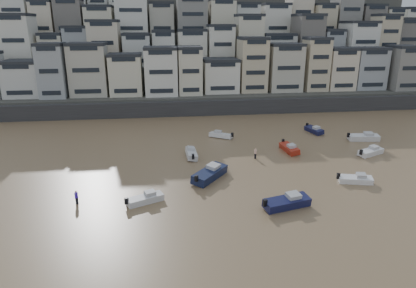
{
  "coord_description": "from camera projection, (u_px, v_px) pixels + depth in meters",
  "views": [
    {
      "loc": [
        -4.04,
        -21.28,
        20.85
      ],
      "look_at": [
        2.64,
        30.0,
        4.0
      ],
      "focal_mm": 32.0,
      "sensor_mm": 36.0,
      "label": 1
    }
  ],
  "objects": [
    {
      "name": "boat_e",
      "position": [
        289.0,
        147.0,
        63.07
      ],
      "size": [
        2.34,
        5.72,
        1.52
      ],
      "primitive_type": null,
      "rotation": [
        0.0,
        0.0,
        -1.48
      ],
      "color": "#9D2213",
      "rests_on": "ground"
    },
    {
      "name": "boat_j",
      "position": [
        145.0,
        198.0,
        45.07
      ],
      "size": [
        5.18,
        3.54,
        1.35
      ],
      "primitive_type": null,
      "rotation": [
        0.0,
        0.0,
        0.43
      ],
      "color": "silver",
      "rests_on": "ground"
    },
    {
      "name": "harbor_wall",
      "position": [
        220.0,
        107.0,
        88.99
      ],
      "size": [
        140.0,
        3.0,
        3.5
      ],
      "primitive_type": "cube",
      "color": "#38383A",
      "rests_on": "ground"
    },
    {
      "name": "person_blue",
      "position": [
        76.0,
        197.0,
        44.7
      ],
      "size": [
        0.44,
        0.44,
        1.74
      ],
      "primitive_type": null,
      "color": "#3A1BCB",
      "rests_on": "ground"
    },
    {
      "name": "boat_c",
      "position": [
        210.0,
        172.0,
        51.98
      ],
      "size": [
        6.4,
        7.18,
        1.98
      ],
      "primitive_type": null,
      "rotation": [
        0.0,
        0.0,
        0.9
      ],
      "color": "#131B3C",
      "rests_on": "ground"
    },
    {
      "name": "boat_a",
      "position": [
        287.0,
        201.0,
        43.83
      ],
      "size": [
        6.62,
        3.58,
        1.72
      ],
      "primitive_type": null,
      "rotation": [
        0.0,
        0.0,
        0.25
      ],
      "color": "#151944",
      "rests_on": "ground"
    },
    {
      "name": "person_pink",
      "position": [
        255.0,
        153.0,
        59.85
      ],
      "size": [
        0.44,
        0.44,
        1.74
      ],
      "primitive_type": null,
      "color": "beige",
      "rests_on": "ground"
    },
    {
      "name": "boat_h",
      "position": [
        221.0,
        134.0,
        70.84
      ],
      "size": [
        5.03,
        4.09,
        1.35
      ],
      "primitive_type": null,
      "rotation": [
        0.0,
        0.0,
        2.56
      ],
      "color": "silver",
      "rests_on": "ground"
    },
    {
      "name": "boat_g",
      "position": [
        364.0,
        136.0,
        69.07
      ],
      "size": [
        6.32,
        2.79,
        1.67
      ],
      "primitive_type": null,
      "rotation": [
        0.0,
        0.0,
        -0.13
      ],
      "color": "silver",
      "rests_on": "ground"
    },
    {
      "name": "boat_i",
      "position": [
        314.0,
        129.0,
        74.11
      ],
      "size": [
        2.78,
        5.38,
        1.4
      ],
      "primitive_type": null,
      "rotation": [
        0.0,
        0.0,
        -1.35
      ],
      "color": "#13163D",
      "rests_on": "ground"
    },
    {
      "name": "boat_b",
      "position": [
        356.0,
        178.0,
        50.67
      ],
      "size": [
        5.13,
        2.77,
        1.33
      ],
      "primitive_type": null,
      "rotation": [
        0.0,
        0.0,
        -0.25
      ],
      "color": "white",
      "rests_on": "ground"
    },
    {
      "name": "boat_f",
      "position": [
        191.0,
        153.0,
        60.57
      ],
      "size": [
        1.87,
        5.41,
        1.47
      ],
      "primitive_type": null,
      "rotation": [
        0.0,
        0.0,
        1.59
      ],
      "color": "silver",
      "rests_on": "ground"
    },
    {
      "name": "hillside",
      "position": [
        215.0,
        48.0,
        123.64
      ],
      "size": [
        141.04,
        66.0,
        50.0
      ],
      "color": "#4C4C47",
      "rests_on": "ground"
    },
    {
      "name": "boat_d",
      "position": [
        371.0,
        151.0,
        61.49
      ],
      "size": [
        5.64,
        3.84,
        1.47
      ],
      "primitive_type": null,
      "rotation": [
        0.0,
        0.0,
        0.43
      ],
      "color": "white",
      "rests_on": "ground"
    }
  ]
}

